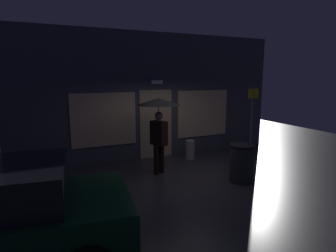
% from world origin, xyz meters
% --- Properties ---
extents(ground_plane, '(18.00, 18.00, 0.00)m').
position_xyz_m(ground_plane, '(0.00, 0.00, 0.00)').
color(ground_plane, '#38353A').
extents(building_facade, '(8.84, 0.48, 3.99)m').
position_xyz_m(building_facade, '(0.00, 2.34, 1.97)').
color(building_facade, '#4C4C56').
rests_on(building_facade, ground).
extents(person_with_umbrella, '(1.16, 1.16, 2.07)m').
position_xyz_m(person_with_umbrella, '(-0.55, 0.67, 1.64)').
color(person_with_umbrella, black).
rests_on(person_with_umbrella, ground).
extents(street_sign_post, '(0.40, 0.07, 2.34)m').
position_xyz_m(street_sign_post, '(2.73, 0.79, 1.33)').
color(street_sign_post, '#595B60').
rests_on(street_sign_post, ground).
extents(sidewalk_bollard, '(0.30, 0.30, 0.60)m').
position_xyz_m(sidewalk_bollard, '(0.90, 1.52, 0.30)').
color(sidewalk_bollard, '#B2A899').
rests_on(sidewalk_bollard, ground).
extents(trash_bin, '(0.62, 0.62, 0.96)m').
position_xyz_m(trash_bin, '(1.10, -0.78, 0.48)').
color(trash_bin, '#2D2D33').
rests_on(trash_bin, ground).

